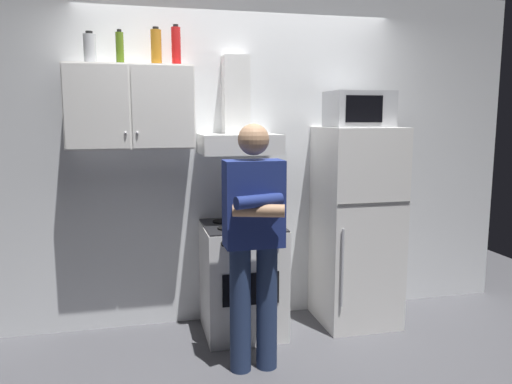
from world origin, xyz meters
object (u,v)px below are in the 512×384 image
at_px(microwave, 359,109).
at_px(range_hood, 238,128).
at_px(stove_oven, 242,278).
at_px(person_standing, 254,239).
at_px(bottle_liquor_amber, 156,47).
at_px(bottle_olive_oil, 120,48).
at_px(cooking_pot, 262,219).
at_px(bottle_canister_steel, 90,49).
at_px(bottle_soda_red, 176,46).
at_px(refrigerator, 356,226).
at_px(upper_cabinet, 131,107).

bearing_deg(microwave, range_hood, 173.54).
relative_size(stove_oven, person_standing, 0.53).
distance_m(bottle_liquor_amber, bottle_olive_oil, 0.26).
distance_m(microwave, cooking_pot, 1.16).
distance_m(range_hood, person_standing, 1.01).
bearing_deg(stove_oven, range_hood, 90.00).
xyz_separation_m(cooking_pot, bottle_canister_steel, (-1.19, 0.23, 1.23)).
relative_size(range_hood, bottle_liquor_amber, 2.75).
bearing_deg(range_hood, bottle_canister_steel, -178.90).
bearing_deg(bottle_liquor_amber, bottle_olive_oil, 178.48).
distance_m(microwave, bottle_soda_red, 1.49).
height_order(refrigerator, person_standing, person_standing).
height_order(range_hood, bottle_olive_oil, bottle_olive_oil).
distance_m(range_hood, bottle_canister_steel, 1.20).
bearing_deg(bottle_canister_steel, upper_cabinet, 4.15).
xyz_separation_m(upper_cabinet, bottle_olive_oil, (-0.06, 0.01, 0.42)).
bearing_deg(refrigerator, bottle_canister_steel, 177.00).
distance_m(cooking_pot, bottle_soda_red, 1.42).
bearing_deg(range_hood, bottle_liquor_amber, 179.70).
height_order(cooking_pot, bottle_canister_steel, bottle_canister_steel).
xyz_separation_m(refrigerator, person_standing, (-1.00, -0.61, 0.10)).
bearing_deg(person_standing, bottle_liquor_amber, 127.03).
relative_size(microwave, bottle_olive_oil, 1.95).
xyz_separation_m(cooking_pot, bottle_liquor_amber, (-0.73, 0.25, 1.25)).
bearing_deg(person_standing, bottle_soda_red, 118.57).
relative_size(person_standing, bottle_soda_red, 5.48).
xyz_separation_m(stove_oven, refrigerator, (0.95, 0.00, 0.37)).
height_order(range_hood, cooking_pot, range_hood).
xyz_separation_m(range_hood, refrigerator, (0.95, -0.13, -0.80)).
xyz_separation_m(microwave, cooking_pot, (-0.82, -0.14, -0.81)).
xyz_separation_m(range_hood, bottle_olive_oil, (-0.86, 0.01, 0.57)).
xyz_separation_m(stove_oven, microwave, (0.95, 0.02, 1.31)).
relative_size(refrigerator, person_standing, 0.98).
height_order(microwave, bottle_soda_red, bottle_soda_red).
xyz_separation_m(microwave, bottle_liquor_amber, (-1.55, 0.11, 0.44)).
relative_size(bottle_liquor_amber, bottle_canister_steel, 1.23).
xyz_separation_m(upper_cabinet, cooking_pot, (0.93, -0.24, -0.82)).
relative_size(refrigerator, bottle_soda_red, 5.35).
bearing_deg(bottle_soda_red, bottle_liquor_amber, -173.28).
distance_m(bottle_canister_steel, bottle_soda_red, 0.61).
distance_m(refrigerator, cooking_pot, 0.84).
distance_m(refrigerator, person_standing, 1.17).
distance_m(refrigerator, microwave, 0.94).
bearing_deg(cooking_pot, bottle_liquor_amber, 161.29).
bearing_deg(refrigerator, range_hood, 172.45).
height_order(microwave, cooking_pot, microwave).
relative_size(upper_cabinet, bottle_canister_steel, 4.05).
relative_size(upper_cabinet, cooking_pot, 2.82).
xyz_separation_m(bottle_liquor_amber, bottle_soda_red, (0.14, 0.02, 0.01)).
bearing_deg(bottle_canister_steel, stove_oven, -5.71).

